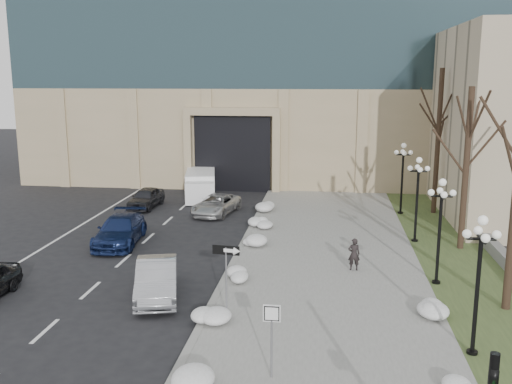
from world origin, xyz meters
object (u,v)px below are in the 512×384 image
lamppost_b (440,217)px  lamppost_c (418,188)px  car_c (120,230)px  pedestrian (354,254)px  keep_sign (272,325)px  car_b (157,279)px  car_e (146,198)px  one_way_sign (231,259)px  lamppost_d (403,169)px  box_truck (200,185)px  lamppost_a (479,267)px  car_d (216,205)px

lamppost_b → lamppost_c: 6.50m
car_c → pedestrian: (12.46, -3.11, 0.12)m
keep_sign → car_b: bearing=131.8°
lamppost_b → car_e: bearing=143.2°
one_way_sign → lamppost_d: size_ratio=0.61×
pedestrian → lamppost_c: lamppost_c is taller
car_c → pedestrian: 12.84m
car_c → one_way_sign: bearing=-55.7°
lamppost_b → pedestrian: bearing=160.8°
pedestrian → lamppost_d: (3.53, 11.77, 2.19)m
box_truck → keep_sign: (7.91, -25.48, 0.85)m
one_way_sign → lamppost_d: (8.31, 17.69, 0.68)m
car_e → one_way_sign: 19.87m
one_way_sign → pedestrian: bearing=57.7°
keep_sign → lamppost_d: size_ratio=0.51×
box_truck → lamppost_c: 17.64m
one_way_sign → lamppost_c: (8.31, 11.19, 0.68)m
box_truck → lamppost_a: (14.28, -23.13, 2.14)m
pedestrian → car_d: bearing=-56.9°
car_b → keep_sign: size_ratio=1.93×
lamppost_a → box_truck: bearing=121.7°
car_d → lamppost_b: (12.11, -11.67, 2.43)m
car_c → car_e: (-1.33, 8.60, -0.07)m
car_d → lamppost_d: bearing=17.7°
pedestrian → box_truck: size_ratio=0.24×
keep_sign → lamppost_d: lamppost_d is taller
car_c → box_truck: box_truck is taller
car_e → keep_sign: size_ratio=1.67×
car_d → lamppost_c: 13.39m
car_d → one_way_sign: 16.89m
one_way_sign → car_b: bearing=158.2°
car_b → lamppost_d: size_ratio=0.99×
car_b → car_e: car_b is taller
pedestrian → keep_sign: (-2.84, -10.08, 0.90)m
lamppost_b → lamppost_c: size_ratio=1.00×
pedestrian → keep_sign: bearing=68.0°
car_e → box_truck: size_ratio=0.64×
one_way_sign → keep_sign: size_ratio=1.19×
pedestrian → lamppost_a: bearing=108.3°
car_e → car_c: bearing=-78.0°
car_c → car_e: bearing=92.7°
lamppost_c → keep_sign: bearing=-112.5°
keep_sign → lamppost_b: bearing=54.3°
car_b → car_d: car_b is taller
lamppost_a → lamppost_d: (0.00, 19.50, 0.00)m
car_d → box_truck: bearing=125.1°
car_b → box_truck: (-2.54, 19.47, 0.16)m
car_c → keep_sign: keep_sign is taller
car_e → lamppost_c: bearing=-17.2°
car_d → car_e: 5.36m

